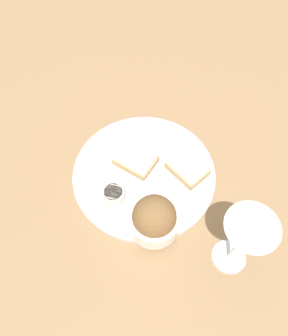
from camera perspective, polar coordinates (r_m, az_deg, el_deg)
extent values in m
plane|color=#93704C|center=(0.76, 0.00, -1.31)|extent=(4.00, 4.00, 0.00)
cylinder|color=silver|center=(0.75, 0.00, -1.05)|extent=(0.32, 0.32, 0.01)
cylinder|color=white|center=(0.67, 1.75, -9.23)|extent=(0.10, 0.10, 0.05)
sphere|color=brown|center=(0.65, 1.81, -8.46)|extent=(0.09, 0.09, 0.09)
cylinder|color=beige|center=(0.70, -5.33, -4.62)|extent=(0.05, 0.05, 0.03)
cylinder|color=#D14C38|center=(0.70, -5.40, -4.26)|extent=(0.04, 0.04, 0.01)
cube|color=tan|center=(0.75, -1.43, 1.37)|extent=(0.09, 0.07, 0.02)
cube|color=#F4E5C1|center=(0.74, -1.45, 1.91)|extent=(0.09, 0.07, 0.01)
cube|color=tan|center=(0.74, 7.55, -0.13)|extent=(0.09, 0.08, 0.02)
cube|color=#F4E5C1|center=(0.73, 7.66, 0.38)|extent=(0.09, 0.07, 0.01)
cylinder|color=silver|center=(0.70, 14.56, -14.68)|extent=(0.07, 0.07, 0.01)
cylinder|color=silver|center=(0.66, 15.39, -13.62)|extent=(0.01, 0.01, 0.08)
cone|color=silver|center=(0.59, 17.27, -11.18)|extent=(0.09, 0.09, 0.08)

